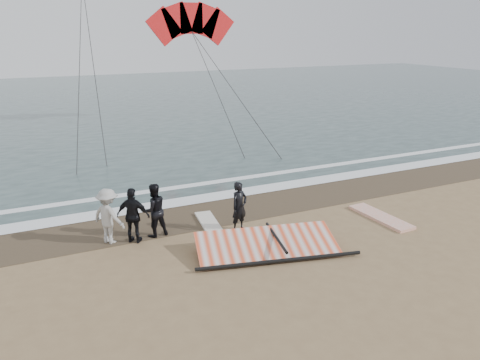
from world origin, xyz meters
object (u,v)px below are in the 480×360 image
object	(u,v)px
man_main	(239,207)
board_cream	(210,224)
board_white	(381,217)
sail_rig	(263,245)

from	to	relation	value
man_main	board_cream	size ratio (longest dim) A/B	0.78
board_white	board_cream	bearing A→B (deg)	157.87
man_main	board_white	world-z (taller)	man_main
man_main	board_cream	world-z (taller)	man_main
board_white	board_cream	distance (m)	6.02
board_cream	sail_rig	distance (m)	2.62
man_main	sail_rig	size ratio (longest dim) A/B	0.35
board_cream	sail_rig	xyz separation A→B (m)	(0.73, -2.51, 0.15)
board_white	sail_rig	distance (m)	4.98
board_white	man_main	bearing A→B (deg)	163.74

